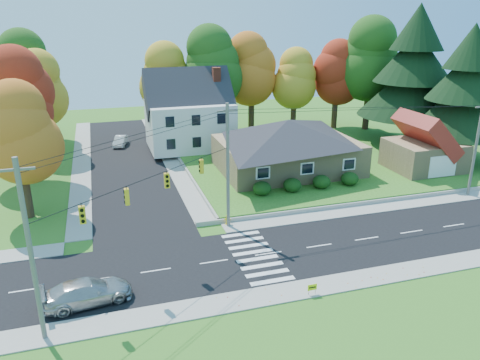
# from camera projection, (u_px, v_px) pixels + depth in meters

# --- Properties ---
(ground) EXTENTS (120.00, 120.00, 0.00)m
(ground) POSITION_uv_depth(u_px,v_px,m) (268.00, 254.00, 33.39)
(ground) COLOR #3D7923
(road_main) EXTENTS (90.00, 8.00, 0.02)m
(road_main) POSITION_uv_depth(u_px,v_px,m) (268.00, 254.00, 33.38)
(road_main) COLOR black
(road_main) RESTS_ON ground
(road_cross) EXTENTS (8.00, 44.00, 0.02)m
(road_cross) POSITION_uv_depth(u_px,v_px,m) (127.00, 160.00, 54.58)
(road_cross) COLOR black
(road_cross) RESTS_ON ground
(sidewalk_north) EXTENTS (90.00, 2.00, 0.08)m
(sidewalk_north) POSITION_uv_depth(u_px,v_px,m) (247.00, 225.00, 37.87)
(sidewalk_north) COLOR #9C9A90
(sidewalk_north) RESTS_ON ground
(sidewalk_south) EXTENTS (90.00, 2.00, 0.08)m
(sidewalk_south) POSITION_uv_depth(u_px,v_px,m) (296.00, 291.00, 28.87)
(sidewalk_south) COLOR #9C9A90
(sidewalk_south) RESTS_ON ground
(lawn) EXTENTS (30.00, 30.00, 0.50)m
(lawn) POSITION_uv_depth(u_px,v_px,m) (309.00, 155.00, 55.81)
(lawn) COLOR #3D7923
(lawn) RESTS_ON ground
(ranch_house) EXTENTS (14.60, 10.60, 5.40)m
(ranch_house) POSITION_uv_depth(u_px,v_px,m) (287.00, 144.00, 48.91)
(ranch_house) COLOR tan
(ranch_house) RESTS_ON lawn
(colonial_house) EXTENTS (10.40, 8.40, 9.60)m
(colonial_house) POSITION_uv_depth(u_px,v_px,m) (190.00, 114.00, 57.07)
(colonial_house) COLOR silver
(colonial_house) RESTS_ON lawn
(garage) EXTENTS (7.30, 6.30, 4.60)m
(garage) POSITION_uv_depth(u_px,v_px,m) (425.00, 148.00, 49.32)
(garage) COLOR tan
(garage) RESTS_ON lawn
(hedge_row) EXTENTS (10.70, 1.70, 1.27)m
(hedge_row) POSITION_uv_depth(u_px,v_px,m) (307.00, 183.00, 43.90)
(hedge_row) COLOR #163A10
(hedge_row) RESTS_ON lawn
(traffic_infrastructure) EXTENTS (38.10, 10.66, 10.00)m
(traffic_infrastructure) POSITION_uv_depth(u_px,v_px,m) (261.00, 180.00, 32.84)
(traffic_infrastructure) COLOR #666059
(traffic_infrastructure) RESTS_ON ground
(tree_lot_0) EXTENTS (6.72, 6.72, 12.51)m
(tree_lot_0) POSITION_uv_depth(u_px,v_px,m) (164.00, 78.00, 60.66)
(tree_lot_0) COLOR #3F2A19
(tree_lot_0) RESTS_ON lawn
(tree_lot_1) EXTENTS (7.84, 7.84, 14.60)m
(tree_lot_1) POSITION_uv_depth(u_px,v_px,m) (210.00, 67.00, 60.98)
(tree_lot_1) COLOR #3F2A19
(tree_lot_1) RESTS_ON lawn
(tree_lot_2) EXTENTS (7.28, 7.28, 13.56)m
(tree_lot_2) POSITION_uv_depth(u_px,v_px,m) (252.00, 70.00, 63.76)
(tree_lot_2) COLOR #3F2A19
(tree_lot_2) RESTS_ON lawn
(tree_lot_3) EXTENTS (6.16, 6.16, 11.47)m
(tree_lot_3) POSITION_uv_depth(u_px,v_px,m) (295.00, 79.00, 64.96)
(tree_lot_3) COLOR #3F2A19
(tree_lot_3) RESTS_ON lawn
(tree_lot_4) EXTENTS (6.72, 6.72, 12.51)m
(tree_lot_4) POSITION_uv_depth(u_px,v_px,m) (337.00, 73.00, 65.50)
(tree_lot_4) COLOR #3F2A19
(tree_lot_4) RESTS_ON lawn
(tree_lot_5) EXTENTS (8.40, 8.40, 15.64)m
(tree_lot_5) POSITION_uv_depth(u_px,v_px,m) (371.00, 59.00, 64.15)
(tree_lot_5) COLOR #3F2A19
(tree_lot_5) RESTS_ON lawn
(conifer_east_a) EXTENTS (12.80, 12.80, 16.96)m
(conifer_east_a) POSITION_uv_depth(u_px,v_px,m) (413.00, 72.00, 57.52)
(conifer_east_a) COLOR #3F2A19
(conifer_east_a) RESTS_ON lawn
(conifer_east_b) EXTENTS (11.20, 11.20, 14.84)m
(conifer_east_b) POSITION_uv_depth(u_px,v_px,m) (466.00, 90.00, 50.97)
(conifer_east_b) COLOR #3F2A19
(conifer_east_b) RESTS_ON lawn
(tree_west_0) EXTENTS (6.16, 6.16, 11.47)m
(tree_west_0) POSITION_uv_depth(u_px,v_px,m) (17.00, 134.00, 37.08)
(tree_west_0) COLOR #3F2A19
(tree_west_0) RESTS_ON ground
(tree_west_1) EXTENTS (7.28, 7.28, 13.56)m
(tree_west_1) POSITION_uv_depth(u_px,v_px,m) (17.00, 98.00, 45.37)
(tree_west_1) COLOR #3F2A19
(tree_west_1) RESTS_ON ground
(tree_west_2) EXTENTS (6.72, 6.72, 12.51)m
(tree_west_2) POSITION_uv_depth(u_px,v_px,m) (39.00, 89.00, 54.87)
(tree_west_2) COLOR #3F2A19
(tree_west_2) RESTS_ON ground
(tree_west_3) EXTENTS (7.84, 7.84, 14.60)m
(tree_west_3) POSITION_uv_depth(u_px,v_px,m) (27.00, 71.00, 61.08)
(tree_west_3) COLOR #3F2A19
(tree_west_3) RESTS_ON ground
(silver_sedan) EXTENTS (5.40, 2.82, 1.50)m
(silver_sedan) POSITION_uv_depth(u_px,v_px,m) (87.00, 292.00, 27.43)
(silver_sedan) COLOR #ACACAC
(silver_sedan) RESTS_ON road_main
(white_car) EXTENTS (2.22, 4.01, 1.25)m
(white_car) POSITION_uv_depth(u_px,v_px,m) (120.00, 141.00, 60.45)
(white_car) COLOR silver
(white_car) RESTS_ON road_cross
(fire_hydrant) EXTENTS (0.51, 0.40, 0.89)m
(fire_hydrant) POSITION_uv_depth(u_px,v_px,m) (228.00, 220.00, 37.81)
(fire_hydrant) COLOR #DBB00B
(fire_hydrant) RESTS_ON ground
(yard_sign) EXTENTS (0.60, 0.03, 0.75)m
(yard_sign) POSITION_uv_depth(u_px,v_px,m) (312.00, 288.00, 28.29)
(yard_sign) COLOR black
(yard_sign) RESTS_ON ground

